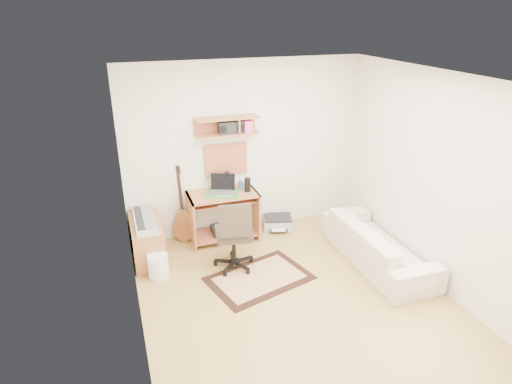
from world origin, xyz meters
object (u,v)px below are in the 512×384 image
object	(u,v)px
desk	(223,216)
sofa	(378,238)
cabinet	(147,240)
task_chair	(234,233)
printer	(278,222)

from	to	relation	value
desk	sofa	xyz separation A→B (m)	(1.81, -1.32, -0.00)
cabinet	task_chair	bearing A→B (deg)	-30.52
desk	printer	xyz separation A→B (m)	(0.91, 0.09, -0.29)
desk	cabinet	world-z (taller)	desk
desk	cabinet	xyz separation A→B (m)	(-1.15, -0.18, -0.10)
desk	sofa	world-z (taller)	desk
task_chair	cabinet	size ratio (longest dim) A/B	1.14
printer	desk	bearing A→B (deg)	-158.15
cabinet	printer	size ratio (longest dim) A/B	2.00
desk	printer	size ratio (longest dim) A/B	2.22
desk	task_chair	xyz separation A→B (m)	(-0.07, -0.81, 0.14)
desk	task_chair	size ratio (longest dim) A/B	0.98
printer	sofa	distance (m)	1.69
sofa	desk	bearing A→B (deg)	54.02
desk	task_chair	distance (m)	0.82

